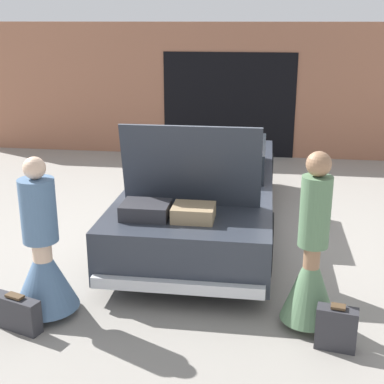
# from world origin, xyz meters

# --- Properties ---
(ground_plane) EXTENTS (40.00, 40.00, 0.00)m
(ground_plane) POSITION_xyz_m (0.00, 0.00, 0.00)
(ground_plane) COLOR gray
(garage_wall_back) EXTENTS (12.00, 0.14, 2.80)m
(garage_wall_back) POSITION_xyz_m (0.00, 4.34, 1.39)
(garage_wall_back) COLOR #9E664C
(garage_wall_back) RESTS_ON ground_plane
(car) EXTENTS (1.91, 4.76, 1.75)m
(car) POSITION_xyz_m (-0.00, 0.01, 0.56)
(car) COLOR #2D333D
(car) RESTS_ON ground_plane
(person_left) EXTENTS (0.65, 0.65, 1.63)m
(person_left) POSITION_xyz_m (-1.30, -2.58, 0.58)
(person_left) COLOR beige
(person_left) RESTS_ON ground_plane
(person_right) EXTENTS (0.54, 0.54, 1.74)m
(person_right) POSITION_xyz_m (1.30, -2.45, 0.63)
(person_right) COLOR #997051
(person_right) RESTS_ON ground_plane
(suitcase_beside_left_person) EXTENTS (0.53, 0.30, 0.37)m
(suitcase_beside_left_person) POSITION_xyz_m (-1.46, -2.91, 0.17)
(suitcase_beside_left_person) COLOR #2D2D33
(suitcase_beside_left_person) RESTS_ON ground_plane
(suitcase_beside_right_person) EXTENTS (0.38, 0.22, 0.43)m
(suitcase_beside_right_person) POSITION_xyz_m (1.52, -2.80, 0.20)
(suitcase_beside_right_person) COLOR #2D2D33
(suitcase_beside_right_person) RESTS_ON ground_plane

